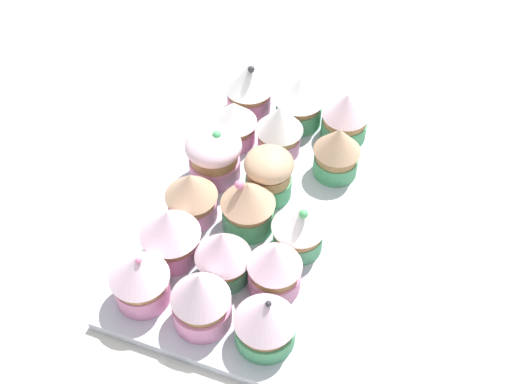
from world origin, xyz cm
name	(u,v)px	position (x,y,z in cm)	size (l,w,h in cm)	color
ground_plane	(256,223)	(0.00, 0.00, -1.50)	(180.00, 180.00, 3.00)	beige
baking_tray	(256,212)	(0.00, 0.00, 0.60)	(40.65, 21.83, 1.20)	silver
cupcake_0	(265,320)	(-15.53, -6.73, 4.68)	(6.28, 6.28, 7.04)	#4C9E6B
cupcake_1	(275,267)	(-9.39, -5.53, 4.83)	(5.79, 5.79, 7.12)	pink
cupcake_2	(299,227)	(-3.50, -6.23, 4.70)	(5.99, 5.99, 7.03)	#4C9E6B
cupcake_3	(337,151)	(8.96, -7.01, 4.88)	(5.71, 5.71, 7.12)	#4C9E6B
cupcake_4	(345,116)	(15.48, -6.24, 4.69)	(5.85, 5.85, 6.95)	#4C9E6B
cupcake_5	(197,296)	(-15.68, 0.44, 5.19)	(6.08, 6.08, 7.91)	pink
cupcake_6	(223,254)	(-9.89, 0.04, 5.05)	(6.06, 6.06, 7.31)	#4C9E6B
cupcake_7	(245,204)	(-2.57, 0.30, 4.80)	(6.19, 6.19, 7.37)	#4C9E6B
cupcake_8	(269,174)	(2.77, -0.56, 4.65)	(5.77, 5.77, 6.65)	#4C9E6B
cupcake_9	(279,128)	(10.05, 0.67, 5.05)	(5.91, 5.91, 7.29)	pink
cupcake_10	(300,100)	(15.91, -0.11, 5.09)	(6.40, 6.40, 7.49)	#4C9E6B
cupcake_11	(140,278)	(-15.47, 6.88, 4.86)	(6.26, 6.26, 7.22)	pink
cupcake_12	(170,233)	(-9.35, 6.32, 5.10)	(6.66, 6.66, 7.39)	pink
cupcake_13	(191,195)	(-3.39, 6.53, 4.73)	(6.04, 6.04, 6.81)	pink
cupcake_14	(214,154)	(3.34, 6.57, 4.78)	(6.76, 6.76, 7.20)	pink
cupcake_15	(234,121)	(9.70, 6.56, 4.59)	(5.85, 5.85, 6.42)	pink
cupcake_16	(249,87)	(16.01, 6.94, 5.10)	(6.40, 6.40, 7.69)	pink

